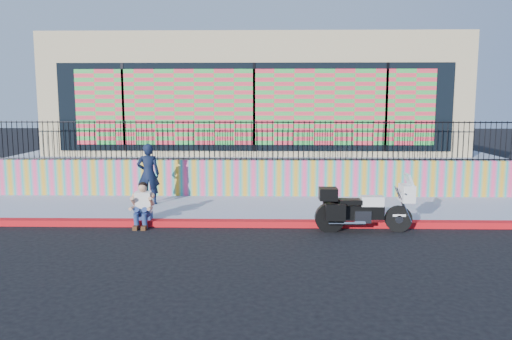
{
  "coord_description": "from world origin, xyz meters",
  "views": [
    {
      "loc": [
        0.42,
        -11.9,
        3.04
      ],
      "look_at": [
        0.13,
        1.2,
        1.23
      ],
      "focal_mm": 35.0,
      "sensor_mm": 36.0,
      "label": 1
    }
  ],
  "objects": [
    {
      "name": "elevated_platform",
      "position": [
        0.0,
        8.35,
        0.62
      ],
      "size": [
        16.0,
        10.0,
        1.25
      ],
      "primitive_type": "cube",
      "color": "#979FB5",
      "rests_on": "ground"
    },
    {
      "name": "storefront_building",
      "position": [
        0.0,
        8.13,
        3.25
      ],
      "size": [
        14.0,
        8.06,
        4.0
      ],
      "color": "tan",
      "rests_on": "elevated_platform"
    },
    {
      "name": "sidewalk",
      "position": [
        0.0,
        1.65,
        0.07
      ],
      "size": [
        16.0,
        3.0,
        0.15
      ],
      "primitive_type": "cube",
      "color": "#979FB5",
      "rests_on": "ground"
    },
    {
      "name": "red_curb",
      "position": [
        0.0,
        0.0,
        0.07
      ],
      "size": [
        16.0,
        0.3,
        0.15
      ],
      "primitive_type": "cube",
      "color": "red",
      "rests_on": "ground"
    },
    {
      "name": "seated_man",
      "position": [
        -2.61,
        -0.11,
        0.45
      ],
      "size": [
        0.54,
        0.71,
        1.06
      ],
      "color": "navy",
      "rests_on": "ground"
    },
    {
      "name": "police_officer",
      "position": [
        -2.93,
        1.92,
        1.01
      ],
      "size": [
        0.68,
        0.51,
        1.72
      ],
      "primitive_type": "imported",
      "rotation": [
        0.0,
        0.0,
        3.3
      ],
      "color": "black",
      "rests_on": "sidewalk"
    },
    {
      "name": "ground",
      "position": [
        0.0,
        0.0,
        0.0
      ],
      "size": [
        90.0,
        90.0,
        0.0
      ],
      "primitive_type": "plane",
      "color": "black",
      "rests_on": "ground"
    },
    {
      "name": "mural_wall",
      "position": [
        0.0,
        3.25,
        0.7
      ],
      "size": [
        16.0,
        0.2,
        1.1
      ],
      "primitive_type": "cube",
      "color": "#F9417B",
      "rests_on": "sidewalk"
    },
    {
      "name": "police_motorcycle",
      "position": [
        2.65,
        -0.44,
        0.58
      ],
      "size": [
        2.23,
        0.74,
        1.39
      ],
      "color": "black",
      "rests_on": "ground"
    },
    {
      "name": "metal_fence",
      "position": [
        0.0,
        3.25,
        1.85
      ],
      "size": [
        15.8,
        0.04,
        1.2
      ],
      "primitive_type": null,
      "color": "black",
      "rests_on": "mural_wall"
    }
  ]
}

